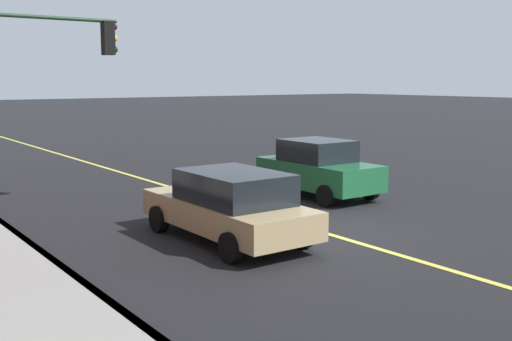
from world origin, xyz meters
TOP-DOWN VIEW (x-y plane):
  - ground at (0.00, 0.00)m, footprint 200.00×200.00m
  - curb_edge at (0.00, 5.75)m, footprint 80.00×0.16m
  - lane_stripe_center at (0.00, 0.00)m, footprint 80.00×0.16m
  - car_green at (3.28, -2.85)m, footprint 3.86×1.93m
  - car_tan at (0.59, 2.08)m, footprint 4.47×1.96m
  - traffic_light_mast at (5.88, 4.52)m, footprint 0.28×3.96m

SIDE VIEW (x-z plane):
  - ground at x=0.00m, z-range 0.00..0.00m
  - lane_stripe_center at x=0.00m, z-range 0.00..0.01m
  - curb_edge at x=0.00m, z-range 0.00..0.15m
  - car_tan at x=0.59m, z-range 0.02..1.54m
  - car_green at x=3.28m, z-range 0.00..1.67m
  - traffic_light_mast at x=5.88m, z-range 1.00..6.27m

